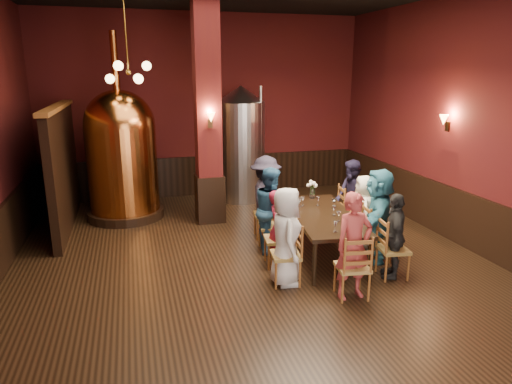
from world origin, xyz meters
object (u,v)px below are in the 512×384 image
object	(u,v)px
copper_kettle	(122,153)
steel_vessel	(241,144)
person_0	(286,237)
person_2	(271,210)
person_1	(278,228)
dining_table	(323,217)
rose_vase	(313,186)

from	to	relation	value
copper_kettle	steel_vessel	xyz separation A→B (m)	(2.80, 0.73, -0.03)
copper_kettle	person_0	bearing A→B (deg)	-59.65
person_0	person_2	size ratio (longest dim) A/B	0.99
person_2	copper_kettle	world-z (taller)	copper_kettle
person_0	person_1	xyz separation A→B (m)	(0.09, 0.66, -0.11)
person_1	copper_kettle	world-z (taller)	copper_kettle
dining_table	steel_vessel	size ratio (longest dim) A/B	0.90
person_2	rose_vase	distance (m)	1.15
dining_table	rose_vase	distance (m)	1.04
copper_kettle	dining_table	bearing A→B (deg)	-43.27
dining_table	rose_vase	size ratio (longest dim) A/B	7.14
person_1	copper_kettle	bearing A→B (deg)	65.36
copper_kettle	rose_vase	bearing A→B (deg)	-31.34
person_0	steel_vessel	size ratio (longest dim) A/B	0.54
copper_kettle	rose_vase	size ratio (longest dim) A/B	11.10
person_0	person_2	bearing A→B (deg)	1.59
person_2	steel_vessel	world-z (taller)	steel_vessel
dining_table	person_2	xyz separation A→B (m)	(-0.80, 0.44, 0.07)
person_1	steel_vessel	bearing A→B (deg)	24.05
dining_table	person_1	xyz separation A→B (m)	(-0.89, -0.21, -0.05)
rose_vase	copper_kettle	bearing A→B (deg)	148.66
person_0	rose_vase	world-z (taller)	person_0
person_2	dining_table	bearing A→B (deg)	-109.41
person_0	person_1	bearing A→B (deg)	1.59
dining_table	person_0	world-z (taller)	person_0
person_0	copper_kettle	xyz separation A→B (m)	(-2.34, 4.00, 0.67)
person_2	copper_kettle	size ratio (longest dim) A/B	0.39
dining_table	person_2	distance (m)	0.91
person_0	copper_kettle	size ratio (longest dim) A/B	0.38
person_0	person_1	distance (m)	0.68
dining_table	rose_vase	xyz separation A→B (m)	(0.20, 0.98, 0.29)
person_1	person_0	bearing A→B (deg)	-158.40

